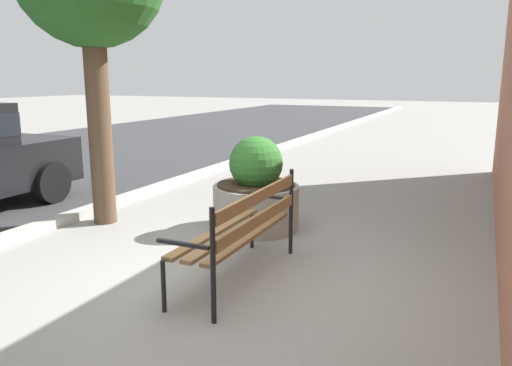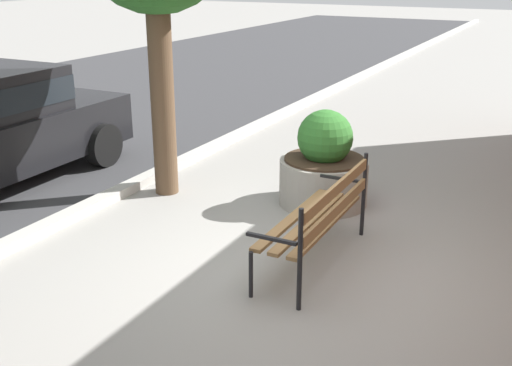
% 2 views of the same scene
% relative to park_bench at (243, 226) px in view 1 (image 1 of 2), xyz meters
% --- Properties ---
extents(ground_plane, '(80.00, 80.00, 0.00)m').
position_rel_park_bench_xyz_m(ground_plane, '(-0.30, 0.11, -0.54)').
color(ground_plane, gray).
extents(park_bench, '(1.80, 0.54, 0.95)m').
position_rel_park_bench_xyz_m(park_bench, '(0.00, 0.00, 0.00)').
color(park_bench, olive).
rests_on(park_bench, ground).
extents(concrete_planter, '(1.10, 1.10, 1.20)m').
position_rel_park_bench_xyz_m(concrete_planter, '(1.58, 0.58, -0.07)').
color(concrete_planter, gray).
rests_on(concrete_planter, ground).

